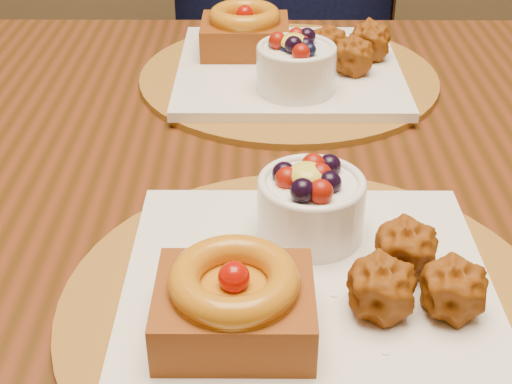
# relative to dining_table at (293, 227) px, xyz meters

# --- Properties ---
(dining_table) EXTENTS (1.60, 0.90, 0.76)m
(dining_table) POSITION_rel_dining_table_xyz_m (0.00, 0.00, 0.00)
(dining_table) COLOR #3B220A
(dining_table) RESTS_ON ground
(place_setting_near) EXTENTS (0.38, 0.38, 0.09)m
(place_setting_near) POSITION_rel_dining_table_xyz_m (-0.00, -0.22, 0.10)
(place_setting_near) COLOR brown
(place_setting_near) RESTS_ON dining_table
(place_setting_far) EXTENTS (0.38, 0.38, 0.09)m
(place_setting_far) POSITION_rel_dining_table_xyz_m (-0.00, 0.21, 0.10)
(place_setting_far) COLOR brown
(place_setting_far) RESTS_ON dining_table
(chair_far) EXTENTS (0.60, 0.60, 0.98)m
(chair_far) POSITION_rel_dining_table_xyz_m (-0.01, 0.86, -0.14)
(chair_far) COLOR black
(chair_far) RESTS_ON ground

